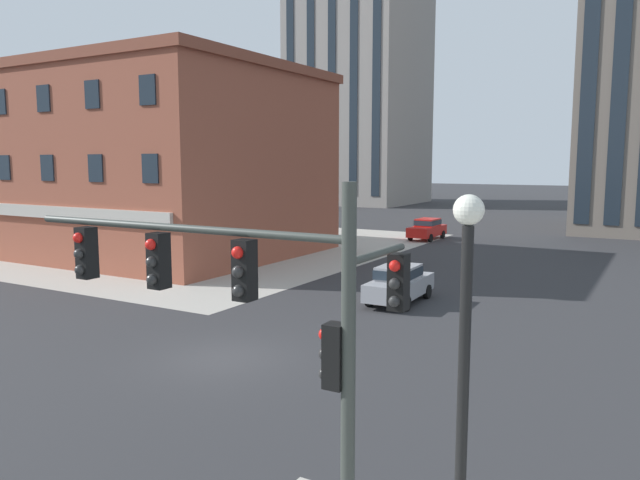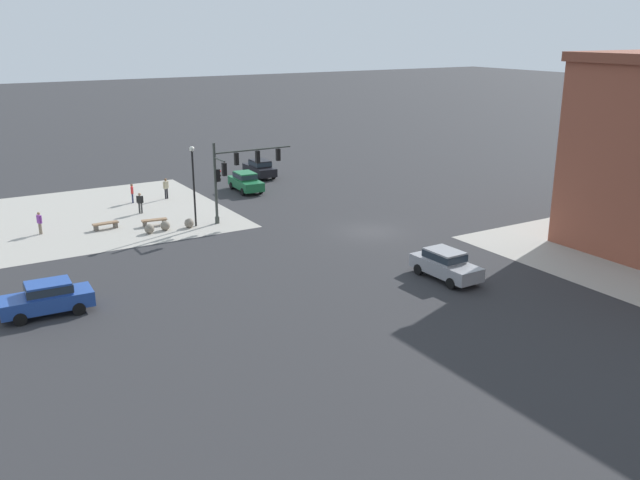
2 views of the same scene
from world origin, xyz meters
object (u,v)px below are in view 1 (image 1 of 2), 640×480
Objects in this scene: street_lamp_corner_near at (463,380)px; car_main_southbound_near at (427,228)px; traffic_signal_main at (269,324)px; car_main_southbound_far at (399,282)px.

car_main_southbound_near is at bearing 110.60° from street_lamp_corner_near.
traffic_signal_main is 1.09× the size of street_lamp_corner_near.
car_main_southbound_near is 1.00× the size of car_main_southbound_far.
traffic_signal_main is at bearing 173.97° from street_lamp_corner_near.
car_main_southbound_near is (-14.89, 39.61, -2.70)m from street_lamp_corner_near.
traffic_signal_main is 18.36m from car_main_southbound_far.
street_lamp_corner_near reaches higher than car_main_southbound_far.
car_main_southbound_near and car_main_southbound_far have the same top height.
car_main_southbound_near is (-11.84, 39.29, -2.89)m from traffic_signal_main.
traffic_signal_main reaches higher than car_main_southbound_near.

